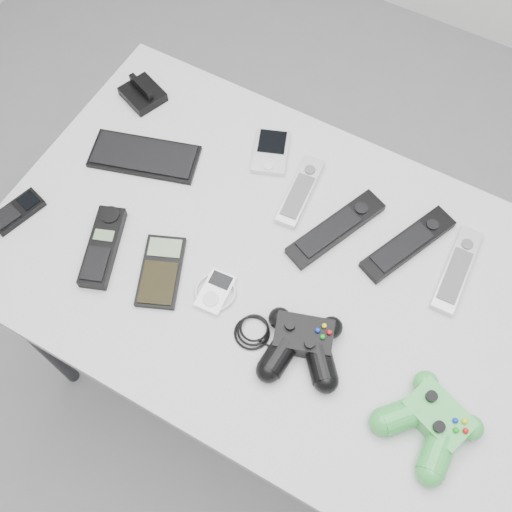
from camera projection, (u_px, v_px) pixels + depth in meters
The scene contains 15 objects.
floor at pixel (246, 379), 1.86m from camera, with size 3.50×3.50×0.00m, color gray.
desk at pixel (273, 277), 1.25m from camera, with size 1.14×0.73×0.76m.
pda_keyboard at pixel (144, 156), 1.30m from camera, with size 0.23×0.10×0.01m, color black.
dock_bracket at pixel (142, 91), 1.36m from camera, with size 0.09×0.08×0.05m, color black.
pda at pixel (271, 152), 1.30m from camera, with size 0.07×0.11×0.02m, color silver.
remote_silver_a at pixel (300, 191), 1.26m from camera, with size 0.04×0.18×0.02m, color silver.
remote_black_a at pixel (336, 228), 1.21m from camera, with size 0.05×0.23×0.02m, color black.
remote_black_b at pixel (408, 244), 1.20m from camera, with size 0.05×0.22×0.02m, color black.
remote_silver_b at pixel (457, 269), 1.17m from camera, with size 0.04×0.19×0.02m, color silver.
mobile_phone at pixel (17, 211), 1.23m from camera, with size 0.05×0.11×0.02m, color black.
cordless_handset at pixel (103, 247), 1.19m from camera, with size 0.05×0.18×0.03m, color black.
calculator at pixel (161, 271), 1.17m from camera, with size 0.08×0.15×0.02m, color black.
mp3_player at pixel (215, 292), 1.16m from camera, with size 0.08×0.09×0.02m, color white.
controller_black at pixel (302, 344), 1.09m from camera, with size 0.25×0.16×0.05m, color black, non-canonical shape.
controller_green at pixel (431, 422), 1.03m from camera, with size 0.16×0.17×0.05m, color #217C29, non-canonical shape.
Camera 1 is at (0.26, -0.41, 1.83)m, focal length 42.00 mm.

